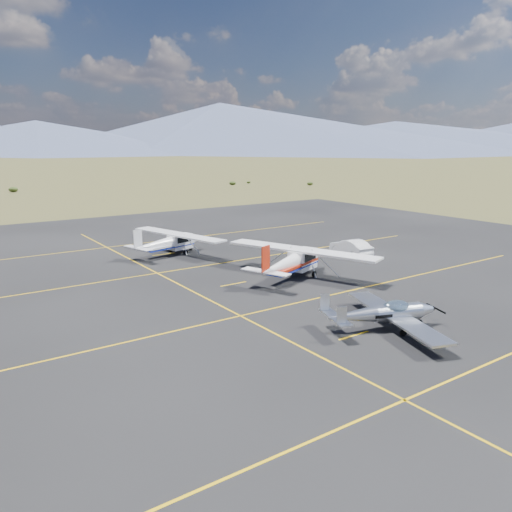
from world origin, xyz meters
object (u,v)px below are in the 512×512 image
object	(u,v)px
aircraft_low_wing	(385,313)
sedan	(351,247)
aircraft_plain	(169,242)
aircraft_cessna	(293,260)

from	to	relation	value
aircraft_low_wing	sedan	bearing A→B (deg)	69.44
aircraft_low_wing	sedan	distance (m)	16.86
aircraft_plain	sedan	bearing A→B (deg)	-49.98
aircraft_cessna	sedan	size ratio (longest dim) A/B	2.70
aircraft_cessna	aircraft_plain	distance (m)	12.22
aircraft_low_wing	aircraft_cessna	size ratio (longest dim) A/B	0.72
aircraft_low_wing	aircraft_plain	distance (m)	21.75
aircraft_cessna	aircraft_plain	bearing A→B (deg)	86.91
aircraft_cessna	sedan	world-z (taller)	aircraft_cessna
aircraft_low_wing	sedan	xyz separation A→B (m)	(10.73, 13.00, -0.15)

